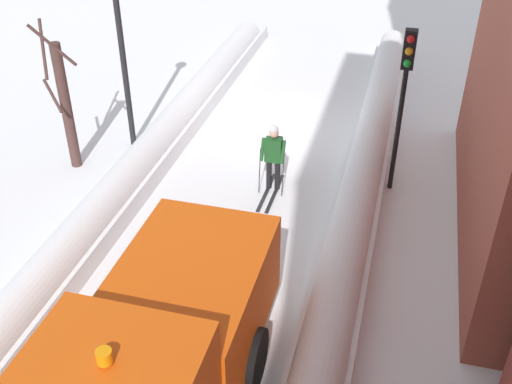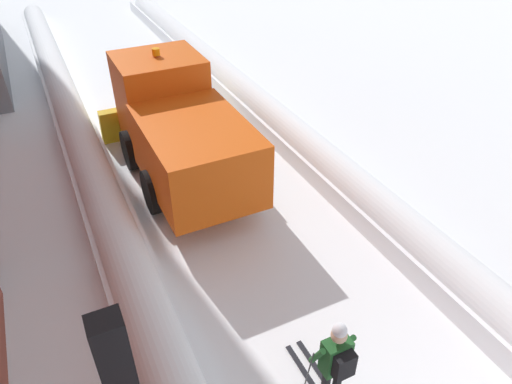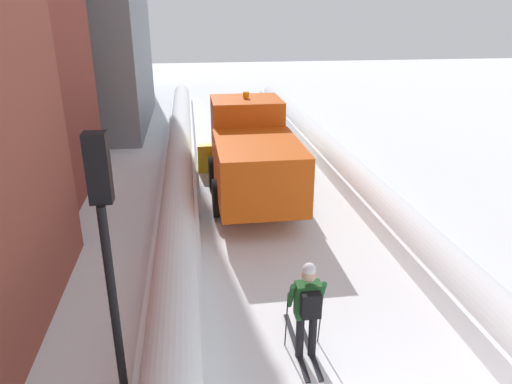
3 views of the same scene
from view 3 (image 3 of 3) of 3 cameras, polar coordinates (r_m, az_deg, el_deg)
ground_plane at (r=14.67m, az=1.95°, el=-1.09°), size 80.00×80.00×0.00m
snowbank_left at (r=14.31m, az=-9.32°, el=0.07°), size 1.10×36.00×1.07m
snowbank_right at (r=15.25m, az=12.56°, el=0.89°), size 1.10×36.00×0.96m
plow_truck at (r=14.31m, az=-0.50°, el=4.61°), size 3.20×5.98×3.12m
skier at (r=8.06m, az=6.24°, el=-13.56°), size 0.62×1.80×1.81m
traffic_light_pole at (r=6.37m, az=-17.71°, el=-4.17°), size 0.28×0.42×4.21m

